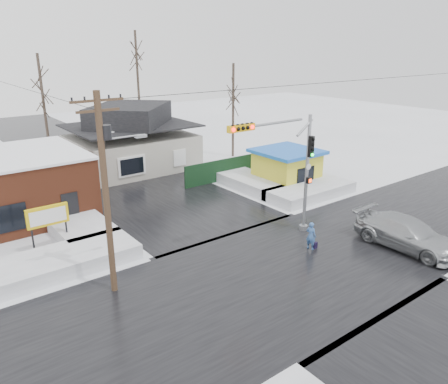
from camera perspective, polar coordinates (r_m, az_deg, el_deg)
ground at (r=22.59m, az=8.93°, el=-9.81°), size 120.00×120.00×0.00m
road_ns at (r=22.59m, az=8.93°, el=-9.78°), size 10.00×120.00×0.02m
road_ew at (r=22.59m, az=8.93°, el=-9.78°), size 120.00×10.00×0.02m
snowbank_nw at (r=23.62m, az=-19.88°, el=-8.35°), size 7.00×3.00×0.80m
snowbank_ne at (r=32.92m, az=11.17°, el=0.15°), size 7.00×3.00×0.80m
snowbank_nside_w at (r=28.53m, az=-19.24°, el=-3.53°), size 3.00×8.00×0.80m
snowbank_nside_e at (r=34.97m, az=2.88°, el=1.60°), size 3.00×8.00×0.80m
traffic_signal at (r=24.48m, az=8.47°, el=3.95°), size 6.05×0.68×7.00m
utility_pole at (r=19.09m, az=-15.10°, el=1.02°), size 3.15×0.44×9.00m
marquee_sign at (r=25.24m, az=-22.04°, el=-3.07°), size 2.20×0.21×2.55m
house at (r=40.01m, az=-12.02°, el=6.70°), size 10.40×8.40×5.76m
kiosk at (r=34.90m, az=8.18°, el=3.22°), size 4.60×4.60×2.88m
fence at (r=36.02m, az=0.23°, el=2.97°), size 8.00×0.12×1.80m
tree_far_left at (r=40.98m, az=-22.86°, el=13.51°), size 3.00×3.00×10.00m
tree_far_mid at (r=46.33m, az=-11.37°, el=17.00°), size 3.00×3.00×12.00m
tree_far_right at (r=42.92m, az=1.22°, el=14.03°), size 3.00×3.00×9.00m
pedestrian at (r=24.37m, az=11.29°, el=-5.65°), size 0.51×0.65×1.58m
car at (r=26.06m, az=22.75°, el=-5.04°), size 2.54×5.91×1.70m
shopping_bag at (r=24.74m, az=11.82°, el=-6.89°), size 0.29×0.14×0.35m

